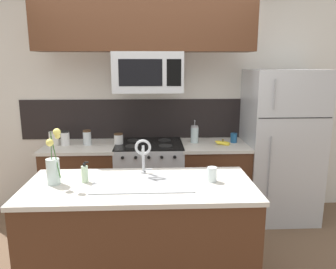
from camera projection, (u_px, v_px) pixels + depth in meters
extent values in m
plane|color=brown|center=(149.00, 263.00, 3.04)|extent=(10.00, 10.00, 0.00)
cube|color=silver|center=(173.00, 106.00, 4.03)|extent=(5.20, 0.10, 2.60)
cube|color=black|center=(149.00, 119.00, 3.99)|extent=(3.08, 0.01, 0.48)
cube|color=#4C2B19|center=(83.00, 185.00, 3.79)|extent=(0.79, 0.62, 0.88)
cube|color=beige|center=(81.00, 147.00, 3.70)|extent=(0.82, 0.65, 0.03)
cube|color=#4C2B19|center=(213.00, 182.00, 3.86)|extent=(0.74, 0.62, 0.88)
cube|color=beige|center=(214.00, 145.00, 3.77)|extent=(0.77, 0.65, 0.03)
cube|color=#B7BABF|center=(149.00, 182.00, 3.83)|extent=(0.76, 0.62, 0.91)
cube|color=black|center=(149.00, 144.00, 3.73)|extent=(0.76, 0.62, 0.01)
cylinder|color=black|center=(132.00, 146.00, 3.58)|extent=(0.15, 0.15, 0.01)
cylinder|color=black|center=(165.00, 146.00, 3.60)|extent=(0.15, 0.15, 0.01)
cylinder|color=black|center=(134.00, 140.00, 3.85)|extent=(0.15, 0.15, 0.01)
cylinder|color=black|center=(165.00, 140.00, 3.87)|extent=(0.15, 0.15, 0.01)
cylinder|color=black|center=(123.00, 158.00, 3.41)|extent=(0.03, 0.02, 0.03)
cylinder|color=black|center=(136.00, 158.00, 3.42)|extent=(0.03, 0.02, 0.03)
cylinder|color=black|center=(149.00, 157.00, 3.43)|extent=(0.03, 0.02, 0.03)
cylinder|color=black|center=(162.00, 157.00, 3.43)|extent=(0.03, 0.02, 0.03)
cylinder|color=black|center=(175.00, 157.00, 3.44)|extent=(0.03, 0.02, 0.03)
cube|color=#B7BABF|center=(148.00, 72.00, 3.54)|extent=(0.74, 0.40, 0.43)
cube|color=black|center=(140.00, 73.00, 3.34)|extent=(0.45, 0.00, 0.27)
cube|color=black|center=(174.00, 73.00, 3.35)|extent=(0.15, 0.00, 0.27)
cube|color=#4C2B19|center=(145.00, 22.00, 3.40)|extent=(2.29, 0.34, 0.60)
cube|color=#B7BABF|center=(280.00, 145.00, 3.82)|extent=(0.81, 0.72, 1.75)
cube|color=black|center=(296.00, 118.00, 3.39)|extent=(0.78, 0.00, 0.01)
cylinder|color=#99999E|center=(275.00, 95.00, 3.31)|extent=(0.01, 0.01, 0.31)
cylinder|color=#99999E|center=(270.00, 167.00, 3.47)|extent=(0.01, 0.01, 0.66)
cylinder|color=silver|center=(54.00, 139.00, 3.68)|extent=(0.11, 0.11, 0.14)
cylinder|color=#B2B2B7|center=(53.00, 132.00, 3.66)|extent=(0.11, 0.11, 0.02)
cylinder|color=silver|center=(65.00, 139.00, 3.69)|extent=(0.10, 0.10, 0.15)
cylinder|color=black|center=(65.00, 132.00, 3.67)|extent=(0.10, 0.10, 0.02)
cylinder|color=silver|center=(87.00, 138.00, 3.69)|extent=(0.09, 0.09, 0.15)
cylinder|color=#4C331E|center=(87.00, 131.00, 3.68)|extent=(0.09, 0.09, 0.02)
cylinder|color=silver|center=(119.00, 140.00, 3.70)|extent=(0.10, 0.10, 0.12)
cylinder|color=#4C331E|center=(118.00, 134.00, 3.68)|extent=(0.10, 0.10, 0.01)
ellipsoid|color=yellow|center=(222.00, 143.00, 3.70)|extent=(0.17, 0.11, 0.07)
ellipsoid|color=yellow|center=(222.00, 143.00, 3.71)|extent=(0.18, 0.07, 0.07)
ellipsoid|color=yellow|center=(223.00, 143.00, 3.70)|extent=(0.18, 0.06, 0.05)
ellipsoid|color=yellow|center=(223.00, 143.00, 3.71)|extent=(0.17, 0.10, 0.05)
cylinder|color=brown|center=(223.00, 140.00, 3.70)|extent=(0.02, 0.02, 0.03)
cylinder|color=silver|center=(195.00, 135.00, 3.79)|extent=(0.09, 0.09, 0.18)
cylinder|color=#A3A3AA|center=(195.00, 127.00, 3.77)|extent=(0.08, 0.08, 0.02)
cylinder|color=#A3A3AA|center=(195.00, 124.00, 3.76)|extent=(0.01, 0.01, 0.05)
sphere|color=#A3A3AA|center=(195.00, 121.00, 3.76)|extent=(0.02, 0.02, 0.02)
cylinder|color=#1E5184|center=(234.00, 138.00, 3.81)|extent=(0.08, 0.08, 0.11)
cube|color=#4C2B19|center=(141.00, 240.00, 2.61)|extent=(1.72, 0.74, 0.88)
cube|color=beige|center=(140.00, 186.00, 2.51)|extent=(1.75, 0.77, 0.03)
cube|color=#ADAFB5|center=(143.00, 183.00, 2.51)|extent=(0.76, 0.41, 0.01)
cube|color=#ADAFB5|center=(120.00, 193.00, 2.52)|extent=(0.30, 0.31, 0.15)
cube|color=#ADAFB5|center=(166.00, 193.00, 2.53)|extent=(0.30, 0.31, 0.15)
cylinder|color=#B7BABF|center=(144.00, 172.00, 2.74)|extent=(0.04, 0.04, 0.02)
cylinder|color=#B7BABF|center=(143.00, 158.00, 2.72)|extent=(0.02, 0.02, 0.22)
torus|color=#B7BABF|center=(143.00, 147.00, 2.64)|extent=(0.13, 0.02, 0.13)
cylinder|color=#B7BABF|center=(143.00, 153.00, 2.59)|extent=(0.02, 0.02, 0.06)
cube|color=#B7BABF|center=(148.00, 169.00, 2.74)|extent=(0.07, 0.01, 0.01)
cylinder|color=beige|center=(85.00, 174.00, 2.53)|extent=(0.05, 0.05, 0.13)
cylinder|color=black|center=(84.00, 165.00, 2.51)|extent=(0.02, 0.02, 0.02)
cube|color=black|center=(86.00, 162.00, 2.51)|extent=(0.03, 0.01, 0.01)
cylinder|color=silver|center=(212.00, 174.00, 2.54)|extent=(0.07, 0.07, 0.12)
cylinder|color=silver|center=(53.00, 172.00, 2.48)|extent=(0.10, 0.10, 0.20)
cylinder|color=silver|center=(54.00, 180.00, 2.49)|extent=(0.09, 0.09, 0.06)
cylinder|color=#386B2D|center=(55.00, 155.00, 2.43)|extent=(0.07, 0.05, 0.35)
sphere|color=#EFE066|center=(57.00, 132.00, 2.38)|extent=(0.06, 0.06, 0.06)
cylinder|color=#386B2D|center=(56.00, 157.00, 2.43)|extent=(0.07, 0.05, 0.32)
sphere|color=#EFE066|center=(58.00, 136.00, 2.38)|extent=(0.04, 0.04, 0.04)
cylinder|color=#386B2D|center=(52.00, 160.00, 2.45)|extent=(0.01, 0.03, 0.27)
sphere|color=#EFE066|center=(50.00, 143.00, 2.40)|extent=(0.06, 0.06, 0.06)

